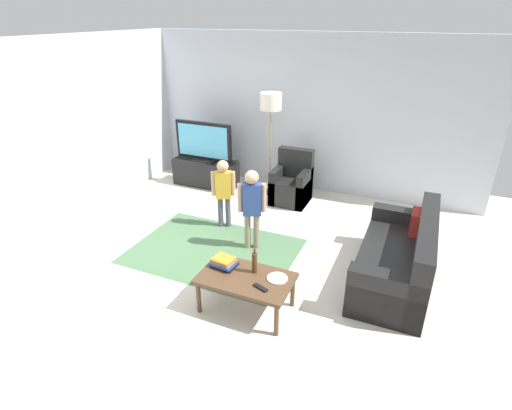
{
  "coord_description": "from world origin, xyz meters",
  "views": [
    {
      "loc": [
        1.95,
        -3.87,
        2.97
      ],
      "look_at": [
        0.0,
        0.6,
        0.65
      ],
      "focal_mm": 28.48,
      "sensor_mm": 36.0,
      "label": 1
    }
  ],
  "objects_px": {
    "child_near_tv": "(223,188)",
    "tv_remote": "(260,288)",
    "plate": "(277,278)",
    "book_stack": "(224,262)",
    "tv": "(204,142)",
    "armchair": "(292,185)",
    "tv_stand": "(206,173)",
    "floor_lamp": "(271,107)",
    "coffee_table": "(246,281)",
    "bottle": "(255,262)",
    "couch": "(401,261)",
    "child_center": "(252,203)"
  },
  "relations": [
    {
      "from": "armchair",
      "to": "plate",
      "type": "bearing_deg",
      "value": -74.23
    },
    {
      "from": "coffee_table",
      "to": "bottle",
      "type": "distance_m",
      "value": 0.22
    },
    {
      "from": "tv_stand",
      "to": "child_near_tv",
      "type": "bearing_deg",
      "value": -50.79
    },
    {
      "from": "floor_lamp",
      "to": "book_stack",
      "type": "xyz_separation_m",
      "value": [
        0.65,
        -3.0,
        -1.08
      ]
    },
    {
      "from": "armchair",
      "to": "book_stack",
      "type": "height_order",
      "value": "armchair"
    },
    {
      "from": "tv_stand",
      "to": "coffee_table",
      "type": "distance_m",
      "value": 3.66
    },
    {
      "from": "child_near_tv",
      "to": "coffee_table",
      "type": "distance_m",
      "value": 1.98
    },
    {
      "from": "tv_stand",
      "to": "tv_remote",
      "type": "bearing_deg",
      "value": -51.79
    },
    {
      "from": "plate",
      "to": "tv_stand",
      "type": "bearing_deg",
      "value": 131.47
    },
    {
      "from": "couch",
      "to": "armchair",
      "type": "bearing_deg",
      "value": 139.01
    },
    {
      "from": "couch",
      "to": "book_stack",
      "type": "xyz_separation_m",
      "value": [
        -1.8,
        -1.1,
        0.18
      ]
    },
    {
      "from": "tv",
      "to": "coffee_table",
      "type": "height_order",
      "value": "tv"
    },
    {
      "from": "tv_stand",
      "to": "floor_lamp",
      "type": "height_order",
      "value": "floor_lamp"
    },
    {
      "from": "bottle",
      "to": "child_center",
      "type": "bearing_deg",
      "value": 115.4
    },
    {
      "from": "plate",
      "to": "book_stack",
      "type": "bearing_deg",
      "value": -179.17
    },
    {
      "from": "coffee_table",
      "to": "plate",
      "type": "xyz_separation_m",
      "value": [
        0.32,
        0.1,
        0.06
      ]
    },
    {
      "from": "couch",
      "to": "tv",
      "type": "bearing_deg",
      "value": 154.91
    },
    {
      "from": "tv",
      "to": "plate",
      "type": "height_order",
      "value": "tv"
    },
    {
      "from": "book_stack",
      "to": "plate",
      "type": "distance_m",
      "value": 0.63
    },
    {
      "from": "child_near_tv",
      "to": "bottle",
      "type": "height_order",
      "value": "child_near_tv"
    },
    {
      "from": "tv_remote",
      "to": "couch",
      "type": "bearing_deg",
      "value": 65.27
    },
    {
      "from": "tv_remote",
      "to": "child_center",
      "type": "bearing_deg",
      "value": 136.66
    },
    {
      "from": "tv",
      "to": "couch",
      "type": "distance_m",
      "value": 4.1
    },
    {
      "from": "floor_lamp",
      "to": "child_center",
      "type": "xyz_separation_m",
      "value": [
        0.49,
        -1.88,
        -0.86
      ]
    },
    {
      "from": "plate",
      "to": "tv",
      "type": "bearing_deg",
      "value": 131.68
    },
    {
      "from": "armchair",
      "to": "child_center",
      "type": "bearing_deg",
      "value": -89.92
    },
    {
      "from": "couch",
      "to": "child_center",
      "type": "distance_m",
      "value": 2.0
    },
    {
      "from": "tv",
      "to": "tv_remote",
      "type": "bearing_deg",
      "value": -51.6
    },
    {
      "from": "couch",
      "to": "child_near_tv",
      "type": "relative_size",
      "value": 1.7
    },
    {
      "from": "child_center",
      "to": "coffee_table",
      "type": "relative_size",
      "value": 1.14
    },
    {
      "from": "tv",
      "to": "child_near_tv",
      "type": "distance_m",
      "value": 1.7
    },
    {
      "from": "bottle",
      "to": "plate",
      "type": "height_order",
      "value": "bottle"
    },
    {
      "from": "tv",
      "to": "tv_remote",
      "type": "height_order",
      "value": "tv"
    },
    {
      "from": "tv_stand",
      "to": "floor_lamp",
      "type": "distance_m",
      "value": 1.79
    },
    {
      "from": "couch",
      "to": "book_stack",
      "type": "distance_m",
      "value": 2.12
    },
    {
      "from": "coffee_table",
      "to": "armchair",
      "type": "bearing_deg",
      "value": 99.2
    },
    {
      "from": "child_near_tv",
      "to": "tv_remote",
      "type": "distance_m",
      "value": 2.19
    },
    {
      "from": "coffee_table",
      "to": "tv_stand",
      "type": "bearing_deg",
      "value": 126.67
    },
    {
      "from": "child_near_tv",
      "to": "coffee_table",
      "type": "relative_size",
      "value": 1.06
    },
    {
      "from": "child_near_tv",
      "to": "armchair",
      "type": "bearing_deg",
      "value": 63.55
    },
    {
      "from": "child_center",
      "to": "plate",
      "type": "distance_m",
      "value": 1.38
    },
    {
      "from": "tv_stand",
      "to": "coffee_table",
      "type": "height_order",
      "value": "tv_stand"
    },
    {
      "from": "plate",
      "to": "coffee_table",
      "type": "bearing_deg",
      "value": -162.66
    },
    {
      "from": "couch",
      "to": "coffee_table",
      "type": "bearing_deg",
      "value": -141.32
    },
    {
      "from": "tv",
      "to": "book_stack",
      "type": "relative_size",
      "value": 3.87
    },
    {
      "from": "book_stack",
      "to": "bottle",
      "type": "relative_size",
      "value": 0.96
    },
    {
      "from": "armchair",
      "to": "floor_lamp",
      "type": "distance_m",
      "value": 1.35
    },
    {
      "from": "tv",
      "to": "armchair",
      "type": "distance_m",
      "value": 1.8
    },
    {
      "from": "floor_lamp",
      "to": "tv_stand",
      "type": "bearing_deg",
      "value": -172.94
    },
    {
      "from": "armchair",
      "to": "child_near_tv",
      "type": "bearing_deg",
      "value": -116.45
    }
  ]
}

